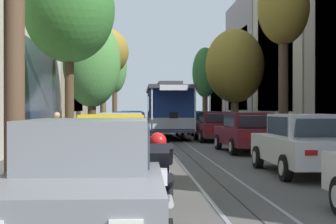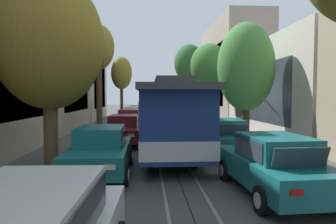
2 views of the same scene
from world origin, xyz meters
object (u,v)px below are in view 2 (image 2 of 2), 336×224
street_tree_kerb_right_mid (49,43)px  street_tree_kerb_left_second (209,66)px  parked_car_grey_near_left (175,111)px  motorcycle_with_rider (169,113)px  parked_car_teal_sixth_left (273,164)px  parked_car_yellow_second_left (181,114)px  pedestrian_on_left_pavement (210,116)px  street_tree_kerb_right_near (121,74)px  parked_car_white_near_right (136,111)px  parked_car_teal_fifth_right (101,150)px  cable_car_trolley (170,119)px  parked_car_silver_mid_left (189,118)px  street_tree_kerb_left_near (189,64)px  parked_car_maroon_mid_right (128,120)px  street_tree_kerb_left_mid (246,68)px  parked_car_navy_fourth_left (198,124)px  parked_car_maroon_fourth_right (124,129)px  parked_car_teal_fifth_left (223,136)px  parked_car_white_second_right (132,114)px  street_tree_kerb_right_second (99,50)px

street_tree_kerb_right_mid → street_tree_kerb_left_second: bearing=-121.4°
parked_car_grey_near_left → motorcycle_with_rider: 1.32m
parked_car_teal_sixth_left → street_tree_kerb_left_second: (-1.93, -17.50, 4.38)m
parked_car_yellow_second_left → pedestrian_on_left_pavement: size_ratio=2.74×
street_tree_kerb_right_mid → pedestrian_on_left_pavement: street_tree_kerb_right_mid is taller
parked_car_grey_near_left → motorcycle_with_rider: bearing=46.1°
street_tree_kerb_right_near → motorcycle_with_rider: (-5.53, -0.91, -4.58)m
street_tree_kerb_right_mid → parked_car_white_near_right: bearing=-94.7°
parked_car_teal_fifth_right → pedestrian_on_left_pavement: size_ratio=2.71×
cable_car_trolley → parked_car_teal_fifth_right: bearing=45.4°
parked_car_white_near_right → street_tree_kerb_right_mid: 25.99m
parked_car_silver_mid_left → street_tree_kerb_left_near: bearing=-98.1°
street_tree_kerb_left_near → street_tree_kerb_right_mid: size_ratio=1.25×
parked_car_grey_near_left → parked_car_maroon_mid_right: (4.97, 13.37, 0.00)m
parked_car_silver_mid_left → street_tree_kerb_right_near: 12.90m
street_tree_kerb_left_second → street_tree_kerb_left_mid: 9.39m
cable_car_trolley → pedestrian_on_left_pavement: bearing=-108.9°
street_tree_kerb_left_near → parked_car_yellow_second_left: bearing=69.5°
parked_car_navy_fourth_left → parked_car_grey_near_left: bearing=-90.7°
pedestrian_on_left_pavement → street_tree_kerb_right_near: bearing=-46.2°
parked_car_white_near_right → parked_car_maroon_fourth_right: (-0.02, 20.16, 0.00)m
parked_car_maroon_mid_right → street_tree_kerb_left_mid: street_tree_kerb_left_mid is taller
cable_car_trolley → parked_car_maroon_fourth_right: bearing=-59.0°
parked_car_grey_near_left → parked_car_maroon_fourth_right: 20.90m
parked_car_teal_sixth_left → street_tree_kerb_left_mid: street_tree_kerb_left_mid is taller
parked_car_teal_fifth_left → parked_car_white_near_right: (4.73, -23.30, 0.00)m
parked_car_maroon_fourth_right → parked_car_teal_sixth_left: bearing=117.9°
parked_car_navy_fourth_left → pedestrian_on_left_pavement: bearing=-108.2°
parked_car_teal_sixth_left → motorcycle_with_rider: (0.75, -28.12, -0.15)m
parked_car_navy_fourth_left → parked_car_white_second_right: same height
parked_car_silver_mid_left → street_tree_kerb_right_near: street_tree_kerb_right_near is taller
street_tree_kerb_right_second → parked_car_silver_mid_left: bearing=-157.2°
parked_car_white_near_right → street_tree_kerb_right_mid: size_ratio=0.64×
parked_car_white_second_right → street_tree_kerb_left_near: 9.64m
street_tree_kerb_left_near → parked_car_maroon_mid_right: bearing=60.5°
parked_car_maroon_mid_right → street_tree_kerb_left_near: street_tree_kerb_left_near is taller
parked_car_grey_near_left → parked_car_yellow_second_left: size_ratio=0.99×
parked_car_white_second_right → parked_car_maroon_fourth_right: same height
parked_car_maroon_mid_right → cable_car_trolley: (-2.46, 10.76, 0.86)m
street_tree_kerb_left_mid → motorcycle_with_rider: bearing=-82.2°
parked_car_teal_fifth_left → street_tree_kerb_right_near: bearing=-73.6°
parked_car_teal_sixth_left → street_tree_kerb_left_second: bearing=-96.3°
parked_car_teal_sixth_left → street_tree_kerb_right_second: size_ratio=0.57×
parked_car_white_second_right → street_tree_kerb_right_mid: 19.60m
parked_car_navy_fourth_left → motorcycle_with_rider: size_ratio=2.20×
parked_car_maroon_mid_right → motorcycle_with_rider: parked_car_maroon_mid_right is taller
parked_car_white_second_right → street_tree_kerb_right_near: 6.71m
street_tree_kerb_left_mid → street_tree_kerb_left_second: bearing=-89.7°
street_tree_kerb_left_mid → street_tree_kerb_right_second: 10.67m
street_tree_kerb_right_mid → cable_car_trolley: street_tree_kerb_right_mid is taller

